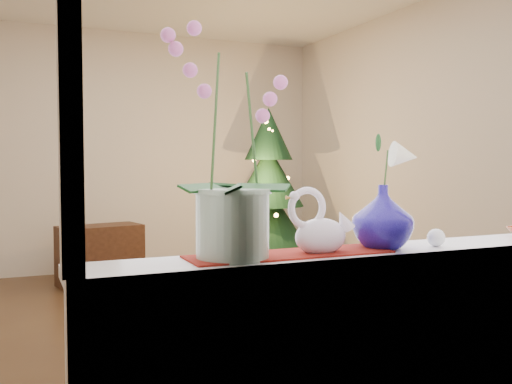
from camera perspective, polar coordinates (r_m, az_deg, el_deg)
ground at (r=4.40m, az=-6.39°, el=-13.21°), size 5.00×5.00×0.00m
wall_back at (r=6.66m, az=-12.77°, el=3.98°), size 4.50×0.10×2.70m
wall_front at (r=1.98m, az=15.16°, el=6.44°), size 4.50×0.10×2.70m
wall_right at (r=5.34m, az=17.36°, el=4.18°), size 0.10×5.00×2.70m
windowsill at (r=2.10m, az=12.78°, el=-6.03°), size 2.20×0.26×0.04m
window_frame at (r=2.05m, az=14.76°, el=16.20°), size 2.22×0.06×1.60m
runner at (r=1.90m, az=3.45°, el=-6.22°), size 0.70×0.20×0.01m
orchid_pot at (r=1.80m, az=-2.39°, el=4.98°), size 0.31×0.31×0.74m
swan at (r=1.92m, az=6.48°, el=-3.02°), size 0.27×0.19×0.21m
blue_vase at (r=2.08m, az=12.57°, el=-1.95°), size 0.27×0.27×0.26m
lily at (r=2.07m, az=12.64°, el=4.36°), size 0.14×0.08×0.20m
paperweight at (r=2.19m, az=17.57°, el=-4.38°), size 0.08×0.08×0.06m
xmas_tree at (r=6.07m, az=1.26°, el=-0.07°), size 1.10×1.10×1.80m
side_table at (r=5.95m, az=-15.32°, el=-6.10°), size 0.86×0.56×0.60m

